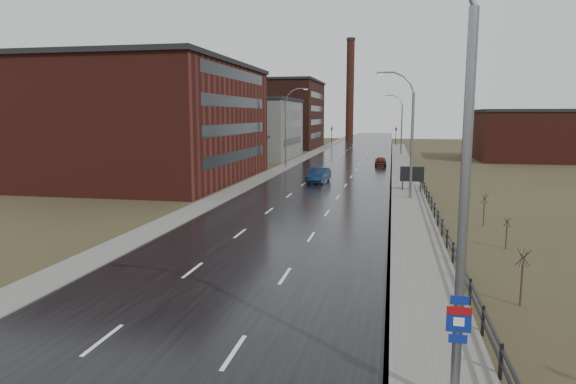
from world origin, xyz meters
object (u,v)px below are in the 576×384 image
at_px(streetlight_main, 451,178).
at_px(car_near, 319,176).
at_px(car_far, 381,162).
at_px(billboard, 412,175).

xyz_separation_m(streetlight_main, car_near, (-9.34, 43.81, -5.23)).
xyz_separation_m(streetlight_main, car_far, (-2.97, 64.60, -5.36)).
distance_m(streetlight_main, car_near, 45.10).
height_order(streetlight_main, billboard, streetlight_main).
bearing_deg(car_near, car_far, 78.81).
distance_m(streetlight_main, car_far, 64.89).
relative_size(billboard, car_near, 0.51).
relative_size(streetlight_main, billboard, 4.77).
bearing_deg(car_far, car_near, 69.87).
distance_m(streetlight_main, billboard, 39.17).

